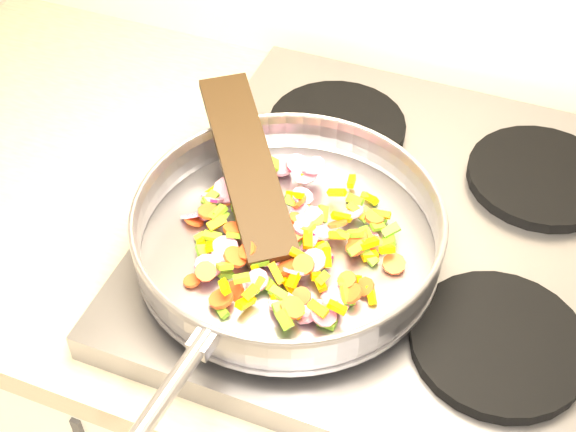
% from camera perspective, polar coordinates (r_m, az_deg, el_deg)
% --- Properties ---
extents(cooktop, '(0.60, 0.60, 0.04)m').
position_cam_1_polar(cooktop, '(1.01, 8.32, -1.43)').
color(cooktop, '#939399').
rests_on(cooktop, counter_top).
extents(grate_fl, '(0.19, 0.19, 0.02)m').
position_cam_1_polar(grate_fl, '(0.93, -2.14, -3.85)').
color(grate_fl, black).
rests_on(grate_fl, cooktop).
extents(grate_fr, '(0.19, 0.19, 0.02)m').
position_cam_1_polar(grate_fr, '(0.90, 14.76, -8.74)').
color(grate_fr, black).
rests_on(grate_fr, cooktop).
extents(grate_bl, '(0.19, 0.19, 0.02)m').
position_cam_1_polar(grate_bl, '(1.12, 3.50, 6.39)').
color(grate_bl, black).
rests_on(grate_bl, cooktop).
extents(grate_br, '(0.19, 0.19, 0.02)m').
position_cam_1_polar(grate_br, '(1.09, 17.55, 2.68)').
color(grate_br, black).
rests_on(grate_br, cooktop).
extents(saute_pan, '(0.40, 0.57, 0.06)m').
position_cam_1_polar(saute_pan, '(0.92, -0.05, -0.98)').
color(saute_pan, '#9E9EA5').
rests_on(saute_pan, grate_fl).
extents(vegetable_heap, '(0.29, 0.26, 0.05)m').
position_cam_1_polar(vegetable_heap, '(0.92, -0.06, -1.81)').
color(vegetable_heap, '#BD124E').
rests_on(vegetable_heap, saute_pan).
extents(wooden_spatula, '(0.21, 0.25, 0.08)m').
position_cam_1_polar(wooden_spatula, '(0.96, -2.95, 3.73)').
color(wooden_spatula, black).
rests_on(wooden_spatula, saute_pan).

